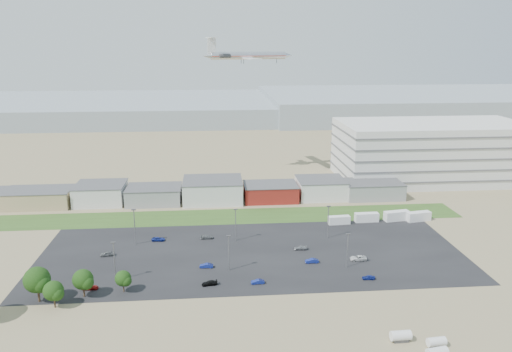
{
  "coord_description": "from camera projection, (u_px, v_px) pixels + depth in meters",
  "views": [
    {
      "loc": [
        -5.24,
        -111.7,
        57.89
      ],
      "look_at": [
        6.3,
        22.0,
        22.31
      ],
      "focal_mm": 35.0,
      "sensor_mm": 36.0,
      "label": 1
    }
  ],
  "objects": [
    {
      "name": "tree_near",
      "position": [
        123.0,
        280.0,
        119.54
      ],
      "size": [
        4.14,
        4.14,
        6.21
      ],
      "primitive_type": null,
      "color": "black",
      "rests_on": "ground"
    },
    {
      "name": "box_trailer_c",
      "position": [
        397.0,
        216.0,
        168.74
      ],
      "size": [
        8.94,
        4.11,
        3.23
      ],
      "primitive_type": null,
      "rotation": [
        0.0,
        0.0,
        0.17
      ],
      "color": "silver",
      "rests_on": "ground"
    },
    {
      "name": "parked_car_10",
      "position": [
        90.0,
        287.0,
        121.4
      ],
      "size": [
        4.05,
        1.67,
        1.17
      ],
      "primitive_type": "imported",
      "rotation": [
        0.0,
        0.0,
        1.56
      ],
      "color": "maroon",
      "rests_on": "ground"
    },
    {
      "name": "lightpole_back_l",
      "position": [
        135.0,
        227.0,
        147.45
      ],
      "size": [
        1.29,
        0.54,
        11.0
      ],
      "primitive_type": null,
      "color": "slate",
      "rests_on": "ground"
    },
    {
      "name": "parking_lot",
      "position": [
        252.0,
        253.0,
        142.52
      ],
      "size": [
        120.0,
        50.0,
        0.01
      ],
      "primitive_type": "cube",
      "color": "black",
      "rests_on": "ground"
    },
    {
      "name": "parked_car_9",
      "position": [
        158.0,
        239.0,
        151.34
      ],
      "size": [
        4.12,
        2.05,
        1.12
      ],
      "primitive_type": "imported",
      "rotation": [
        0.0,
        0.0,
        1.52
      ],
      "color": "navy",
      "rests_on": "ground"
    },
    {
      "name": "lightpole_front_r",
      "position": [
        347.0,
        250.0,
        132.35
      ],
      "size": [
        1.14,
        0.47,
        9.65
      ],
      "primitive_type": null,
      "color": "slate",
      "rests_on": "ground"
    },
    {
      "name": "parked_car_3",
      "position": [
        210.0,
        283.0,
        123.52
      ],
      "size": [
        4.07,
        2.1,
        1.13
      ],
      "primitive_type": "imported",
      "rotation": [
        0.0,
        0.0,
        -1.43
      ],
      "color": "black",
      "rests_on": "ground"
    },
    {
      "name": "lightpole_front_m",
      "position": [
        229.0,
        253.0,
        130.65
      ],
      "size": [
        1.15,
        0.48,
        9.77
      ],
      "primitive_type": null,
      "color": "slate",
      "rests_on": "ground"
    },
    {
      "name": "parking_garage",
      "position": [
        432.0,
        151.0,
        218.61
      ],
      "size": [
        80.0,
        40.0,
        25.0
      ],
      "primitive_type": "cube",
      "color": "silver",
      "rests_on": "ground"
    },
    {
      "name": "hills_backdrop",
      "position": [
        266.0,
        108.0,
        428.37
      ],
      "size": [
        700.0,
        200.0,
        9.0
      ],
      "primitive_type": null,
      "color": "gray",
      "rests_on": "ground"
    },
    {
      "name": "parked_car_5",
      "position": [
        107.0,
        254.0,
        140.54
      ],
      "size": [
        4.0,
        2.03,
        1.31
      ],
      "primitive_type": "imported",
      "rotation": [
        0.0,
        0.0,
        -1.44
      ],
      "color": "#595B5E",
      "rests_on": "ground"
    },
    {
      "name": "tree_mid",
      "position": [
        54.0,
        293.0,
        112.26
      ],
      "size": [
        4.87,
        4.87,
        7.31
      ],
      "primitive_type": null,
      "color": "black",
      "rests_on": "ground"
    },
    {
      "name": "box_trailer_d",
      "position": [
        419.0,
        216.0,
        168.32
      ],
      "size": [
        8.59,
        3.99,
        3.1
      ],
      "primitive_type": null,
      "rotation": [
        0.0,
        0.0,
        0.18
      ],
      "color": "silver",
      "rests_on": "ground"
    },
    {
      "name": "storage_tank_nw",
      "position": [
        401.0,
        336.0,
        100.1
      ],
      "size": [
        4.15,
        2.18,
        2.45
      ],
      "primitive_type": null,
      "rotation": [
        0.0,
        0.0,
        0.03
      ],
      "color": "silver",
      "rests_on": "ground"
    },
    {
      "name": "parked_car_2",
      "position": [
        369.0,
        277.0,
        126.57
      ],
      "size": [
        3.33,
        1.55,
        1.1
      ],
      "primitive_type": "imported",
      "rotation": [
        0.0,
        0.0,
        -1.65
      ],
      "color": "navy",
      "rests_on": "ground"
    },
    {
      "name": "parked_car_4",
      "position": [
        206.0,
        266.0,
        133.17
      ],
      "size": [
        3.71,
        1.52,
        1.19
      ],
      "primitive_type": "imported",
      "rotation": [
        0.0,
        0.0,
        -1.64
      ],
      "color": "navy",
      "rests_on": "ground"
    },
    {
      "name": "parked_car_6",
      "position": [
        207.0,
        237.0,
        152.98
      ],
      "size": [
        3.97,
        1.68,
        1.14
      ],
      "primitive_type": "imported",
      "rotation": [
        0.0,
        0.0,
        1.59
      ],
      "color": "#595B5E",
      "rests_on": "ground"
    },
    {
      "name": "lightpole_back_r",
      "position": [
        328.0,
        222.0,
        152.48
      ],
      "size": [
        1.22,
        0.51,
        10.35
      ],
      "primitive_type": null,
      "color": "slate",
      "rests_on": "ground"
    },
    {
      "name": "storage_tank_se",
      "position": [
        437.0,
        352.0,
        94.67
      ],
      "size": [
        4.24,
        2.58,
        2.39
      ],
      "primitive_type": null,
      "rotation": [
        0.0,
        0.0,
        0.15
      ],
      "color": "silver",
      "rests_on": "ground"
    },
    {
      "name": "parked_car_1",
      "position": [
        312.0,
        261.0,
        136.11
      ],
      "size": [
        3.72,
        1.34,
        1.22
      ],
      "primitive_type": "imported",
      "rotation": [
        0.0,
        0.0,
        -1.58
      ],
      "color": "navy",
      "rests_on": "ground"
    },
    {
      "name": "building_row",
      "position": [
        184.0,
        191.0,
        188.78
      ],
      "size": [
        170.0,
        20.0,
        8.0
      ],
      "primitive_type": null,
      "color": "silver",
      "rests_on": "ground"
    },
    {
      "name": "parked_car_13",
      "position": [
        258.0,
        282.0,
        124.26
      ],
      "size": [
        3.42,
        1.35,
        1.11
      ],
      "primitive_type": "imported",
      "rotation": [
        0.0,
        0.0,
        -1.52
      ],
      "color": "navy",
      "rests_on": "ground"
    },
    {
      "name": "parked_car_12",
      "position": [
        300.0,
        248.0,
        144.83
      ],
      "size": [
        3.93,
        1.86,
        1.11
      ],
      "primitive_type": "imported",
      "rotation": [
        0.0,
        0.0,
        -1.65
      ],
      "color": "#A5A5AA",
      "rests_on": "ground"
    },
    {
      "name": "parked_car_0",
      "position": [
        358.0,
        258.0,
        137.75
      ],
      "size": [
        4.69,
        2.26,
        1.29
      ],
      "primitive_type": "imported",
      "rotation": [
        0.0,
        0.0,
        -1.6
      ],
      "color": "silver",
      "rests_on": "ground"
    },
    {
      "name": "ground",
      "position": [
        238.0,
        287.0,
        122.84
      ],
      "size": [
        700.0,
        700.0,
        0.0
      ],
      "primitive_type": "plane",
      "color": "#857654",
      "rests_on": "ground"
    },
    {
      "name": "tree_left",
      "position": [
        37.0,
        282.0,
        114.55
      ],
      "size": [
        6.47,
        6.47,
        9.7
      ],
      "primitive_type": null,
      "color": "black",
      "rests_on": "ground"
    },
    {
      "name": "lightpole_back_m",
      "position": [
        236.0,
        225.0,
        150.51
      ],
      "size": [
        1.18,
        0.49,
        10.07
      ],
      "primitive_type": null,
      "color": "slate",
      "rests_on": "ground"
    },
    {
      "name": "storage_tank_ne",
      "position": [
        436.0,
        342.0,
        98.24
      ],
      "size": [
        3.81,
        2.16,
        2.19
      ],
      "primitive_type": null,
      "rotation": [
        0.0,
        0.0,
        0.09
      ],
      "color": "silver",
      "rests_on": "ground"
    },
    {
      "name": "airliner",
      "position": [
        249.0,
        56.0,
        216.27
      ],
      "size": [
        46.58,
        36.97,
        12.14
      ],
      "primitive_type": null,
      "rotation": [
        0.0,
        0.0,
        0.24
      ],
      "color": "silver"
    },
    {
      "name": "tree_right",
      "position": [
        83.0,
        282.0,
        117.09
      ],
      "size": [
        5.18,
        5.18,
        7.77
      ],
      "primitive_type": null,
      "color": "black",
      "rests_on": "ground"
    },
    {
      "name": "grass_strip",
      "position": [
        230.0,
        216.0,
        172.92
      ],
      "size": [
        160.0,
        16.0,
        0.02
      ],
      "primitive_type": "cube",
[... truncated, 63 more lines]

